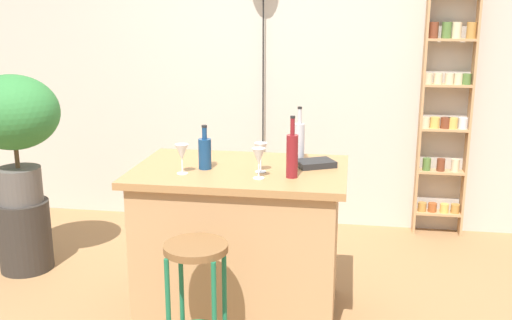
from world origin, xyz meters
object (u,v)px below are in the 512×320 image
potted_plant (13,120)px  cookbook (315,163)px  plant_stool (25,235)px  wine_glass_center (259,157)px  bottle_spirits_clear (292,154)px  wine_glass_left (182,153)px  bottle_sauce_amber (299,141)px  wine_glass_right (261,151)px  spice_shelf (446,102)px  bottle_wine_red (205,153)px  bar_stool (197,280)px

potted_plant → cookbook: bearing=-7.3°
plant_stool → wine_glass_center: size_ratio=2.97×
bottle_spirits_clear → wine_glass_left: bottle_spirits_clear is taller
bottle_sauce_amber → wine_glass_right: bearing=-125.9°
potted_plant → bottle_spirits_clear: 1.96m
spice_shelf → wine_glass_right: (-1.20, -1.58, -0.06)m
bottle_spirits_clear → bottle_wine_red: (-0.50, 0.10, -0.03)m
plant_stool → bottle_wine_red: size_ratio=1.96×
wine_glass_right → spice_shelf: bearing=52.9°
bar_stool → potted_plant: (-1.49, 1.00, 0.55)m
bottle_wine_red → spice_shelf: bearing=46.0°
wine_glass_left → cookbook: size_ratio=0.78×
bottle_sauce_amber → wine_glass_right: 0.32m
bar_stool → spice_shelf: 2.64m
wine_glass_left → potted_plant: bearing=157.9°
spice_shelf → bottle_sauce_amber: size_ratio=6.28×
spice_shelf → cookbook: (-0.91, -1.41, -0.16)m
potted_plant → bottle_spirits_clear: potted_plant is taller
bar_stool → potted_plant: 1.88m
potted_plant → cookbook: potted_plant is taller
potted_plant → wine_glass_center: 1.81m
plant_stool → bottle_wine_red: bottle_wine_red is taller
potted_plant → bar_stool: bearing=-33.8°
plant_stool → wine_glass_right: size_ratio=2.97×
wine_glass_right → wine_glass_center: bearing=-85.8°
bottle_wine_red → cookbook: bearing=13.9°
cookbook → bottle_wine_red: bearing=166.6°
bottle_sauce_amber → bottle_wine_red: bottle_sauce_amber is taller
potted_plant → bottle_wine_red: potted_plant is taller
wine_glass_left → bottle_spirits_clear: bearing=2.3°
potted_plant → wine_glass_left: bearing=-22.1°
bottle_sauce_amber → wine_glass_left: size_ratio=1.99×
plant_stool → wine_glass_right: (1.71, -0.42, 0.76)m
bottle_spirits_clear → bottle_sauce_amber: size_ratio=1.02×
wine_glass_right → wine_glass_left: bearing=-166.1°
spice_shelf → bottle_spirits_clear: size_ratio=6.19×
bar_stool → bottle_sauce_amber: 1.06m
bottle_spirits_clear → wine_glass_left: size_ratio=2.02×
potted_plant → plant_stool: bearing=180.0°
spice_shelf → bottle_spirits_clear: spice_shelf is taller
cookbook → bar_stool: bearing=-151.6°
wine_glass_left → bottle_sauce_amber: bearing=31.0°
wine_glass_center → spice_shelf: bearing=55.3°
spice_shelf → cookbook: size_ratio=9.75×
wine_glass_right → cookbook: (0.29, 0.17, -0.10)m
bottle_wine_red → bar_stool: bearing=-80.7°
bottle_spirits_clear → cookbook: bottle_spirits_clear is taller
plant_stool → potted_plant: bearing=0.0°
wine_glass_center → cookbook: size_ratio=0.78×
wine_glass_left → wine_glass_center: 0.42m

